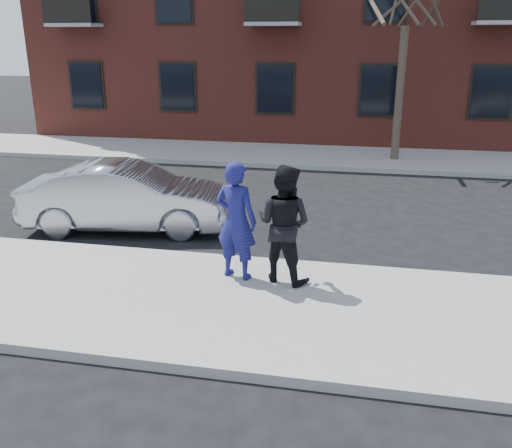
# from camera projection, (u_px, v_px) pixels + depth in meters

# --- Properties ---
(ground) EXTENTS (100.00, 100.00, 0.00)m
(ground) POSITION_uv_depth(u_px,v_px,m) (138.00, 294.00, 8.83)
(ground) COLOR black
(ground) RESTS_ON ground
(near_sidewalk) EXTENTS (50.00, 3.50, 0.15)m
(near_sidewalk) POSITION_uv_depth(u_px,v_px,m) (131.00, 297.00, 8.57)
(near_sidewalk) COLOR gray
(near_sidewalk) RESTS_ON ground
(near_curb) EXTENTS (50.00, 0.10, 0.15)m
(near_curb) POSITION_uv_depth(u_px,v_px,m) (170.00, 255.00, 10.24)
(near_curb) COLOR #999691
(near_curb) RESTS_ON ground
(far_sidewalk) EXTENTS (50.00, 3.50, 0.15)m
(far_sidewalk) POSITION_uv_depth(u_px,v_px,m) (264.00, 154.00, 19.24)
(far_sidewalk) COLOR gray
(far_sidewalk) RESTS_ON ground
(far_curb) EXTENTS (50.00, 0.10, 0.15)m
(far_curb) POSITION_uv_depth(u_px,v_px,m) (254.00, 165.00, 17.57)
(far_curb) COLOR #999691
(far_curb) RESTS_ON ground
(silver_sedan) EXTENTS (4.57, 2.18, 1.45)m
(silver_sedan) POSITION_uv_depth(u_px,v_px,m) (127.00, 197.00, 11.64)
(silver_sedan) COLOR #999BA3
(silver_sedan) RESTS_ON ground
(man_hoodie) EXTENTS (0.82, 0.65, 1.98)m
(man_hoodie) POSITION_uv_depth(u_px,v_px,m) (236.00, 221.00, 8.83)
(man_hoodie) COLOR navy
(man_hoodie) RESTS_ON near_sidewalk
(man_peacoat) EXTENTS (1.14, 1.01, 1.95)m
(man_peacoat) POSITION_uv_depth(u_px,v_px,m) (284.00, 224.00, 8.73)
(man_peacoat) COLOR black
(man_peacoat) RESTS_ON near_sidewalk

